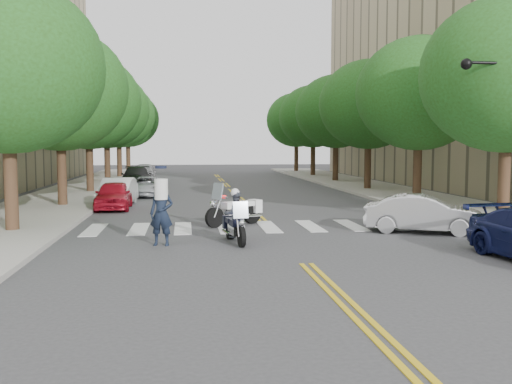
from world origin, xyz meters
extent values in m
plane|color=#38383A|center=(0.00, 0.00, 0.00)|extent=(140.00, 140.00, 0.00)
cube|color=#9E9991|center=(-9.50, 22.00, 0.07)|extent=(5.00, 60.00, 0.15)
cube|color=#9E9991|center=(9.50, 22.00, 0.07)|extent=(5.00, 60.00, 0.15)
cylinder|color=#382316|center=(-8.80, 6.00, 1.66)|extent=(0.44, 0.44, 3.32)
ellipsoid|color=#224714|center=(-8.80, 6.00, 5.56)|extent=(6.40, 6.40, 5.76)
cylinder|color=#382316|center=(-8.80, 14.00, 1.66)|extent=(0.44, 0.44, 3.32)
ellipsoid|color=#224714|center=(-8.80, 14.00, 5.56)|extent=(6.40, 6.40, 5.76)
cylinder|color=#382316|center=(-8.80, 22.00, 1.66)|extent=(0.44, 0.44, 3.32)
ellipsoid|color=#224714|center=(-8.80, 22.00, 5.56)|extent=(6.40, 6.40, 5.76)
cylinder|color=#382316|center=(-8.80, 30.00, 1.66)|extent=(0.44, 0.44, 3.32)
ellipsoid|color=#224714|center=(-8.80, 30.00, 5.56)|extent=(6.40, 6.40, 5.76)
cylinder|color=#382316|center=(-8.80, 38.00, 1.66)|extent=(0.44, 0.44, 3.32)
ellipsoid|color=#224714|center=(-8.80, 38.00, 5.56)|extent=(6.40, 6.40, 5.76)
cylinder|color=#382316|center=(-8.80, 46.00, 1.66)|extent=(0.44, 0.44, 3.32)
ellipsoid|color=#224714|center=(-8.80, 46.00, 5.56)|extent=(6.40, 6.40, 5.76)
cylinder|color=#382316|center=(8.80, 6.00, 1.66)|extent=(0.44, 0.44, 3.32)
ellipsoid|color=#224714|center=(8.80, 6.00, 5.56)|extent=(6.40, 6.40, 5.76)
cylinder|color=#382316|center=(8.80, 14.00, 1.66)|extent=(0.44, 0.44, 3.32)
ellipsoid|color=#224714|center=(8.80, 14.00, 5.56)|extent=(6.40, 6.40, 5.76)
cylinder|color=#382316|center=(8.80, 22.00, 1.66)|extent=(0.44, 0.44, 3.32)
ellipsoid|color=#224714|center=(8.80, 22.00, 5.56)|extent=(6.40, 6.40, 5.76)
cylinder|color=#382316|center=(8.80, 30.00, 1.66)|extent=(0.44, 0.44, 3.32)
ellipsoid|color=#224714|center=(8.80, 30.00, 5.56)|extent=(6.40, 6.40, 5.76)
cylinder|color=#382316|center=(8.80, 38.00, 1.66)|extent=(0.44, 0.44, 3.32)
ellipsoid|color=#224714|center=(8.80, 38.00, 5.56)|extent=(6.40, 6.40, 5.76)
cylinder|color=#382316|center=(8.80, 46.00, 1.66)|extent=(0.44, 0.44, 3.32)
ellipsoid|color=#224714|center=(8.80, 46.00, 5.56)|extent=(6.40, 6.40, 5.76)
cylinder|color=black|center=(7.00, 3.50, 5.60)|extent=(2.40, 0.10, 0.10)
sphere|color=black|center=(5.90, 3.50, 5.55)|extent=(0.36, 0.36, 0.36)
cylinder|color=black|center=(-1.38, 2.53, 0.31)|extent=(0.22, 0.63, 0.62)
cylinder|color=black|center=(-1.61, 3.96, 0.31)|extent=(0.25, 0.63, 0.62)
cube|color=silver|center=(-1.50, 3.29, 0.41)|extent=(0.41, 0.85, 0.29)
cube|color=black|center=(-1.49, 3.20, 0.63)|extent=(0.42, 0.68, 0.20)
cube|color=black|center=(-1.56, 3.69, 0.65)|extent=(0.43, 0.55, 0.14)
cube|color=black|center=(-1.63, 4.09, 0.54)|extent=(0.44, 0.33, 0.41)
cube|color=#8C99A5|center=(-1.40, 2.64, 1.09)|extent=(0.47, 0.21, 0.49)
cube|color=red|center=(-1.32, 2.81, 0.92)|extent=(0.10, 0.10, 0.07)
cube|color=#0C26E5|center=(-1.53, 2.78, 0.92)|extent=(0.10, 0.10, 0.07)
imported|color=#474C56|center=(-1.50, 3.29, 0.88)|extent=(0.77, 0.64, 1.43)
sphere|color=silver|center=(-1.50, 3.29, 1.54)|extent=(0.27, 0.27, 0.27)
cylinder|color=black|center=(-1.97, 6.52, 0.37)|extent=(0.71, 0.54, 0.75)
cylinder|color=black|center=(-0.50, 7.48, 0.37)|extent=(0.73, 0.58, 0.75)
cube|color=silver|center=(-1.19, 7.03, 0.49)|extent=(1.02, 0.84, 0.35)
cube|color=white|center=(-1.28, 6.97, 0.77)|extent=(0.86, 0.75, 0.24)
cube|color=white|center=(-0.78, 7.30, 0.79)|extent=(0.75, 0.70, 0.18)
cube|color=white|center=(-0.36, 7.57, 0.66)|extent=(0.54, 0.58, 0.49)
cube|color=#8C99A5|center=(-1.85, 6.59, 1.32)|extent=(0.44, 0.55, 0.60)
cube|color=red|center=(-1.62, 6.59, 1.12)|extent=(0.15, 0.15, 0.09)
cube|color=#0C26E5|center=(-1.77, 6.81, 1.12)|extent=(0.15, 0.15, 0.09)
imported|color=black|center=(-3.71, 3.13, 0.96)|extent=(0.78, 0.59, 1.92)
imported|color=silver|center=(5.04, 4.50, 0.65)|extent=(4.17, 2.87, 1.30)
imported|color=#B21325|center=(-6.30, 13.00, 0.66)|extent=(1.64, 3.88, 1.31)
imported|color=white|center=(-6.30, 14.50, 0.68)|extent=(1.70, 4.20, 1.36)
imported|color=#AAADB1|center=(-5.20, 19.50, 0.56)|extent=(2.16, 4.17, 1.12)
imported|color=black|center=(-6.30, 25.69, 0.73)|extent=(2.32, 5.15, 1.47)
imported|color=gray|center=(-6.20, 32.08, 0.76)|extent=(1.91, 4.50, 1.52)
camera|label=1|loc=(-3.01, -13.89, 3.02)|focal=40.00mm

